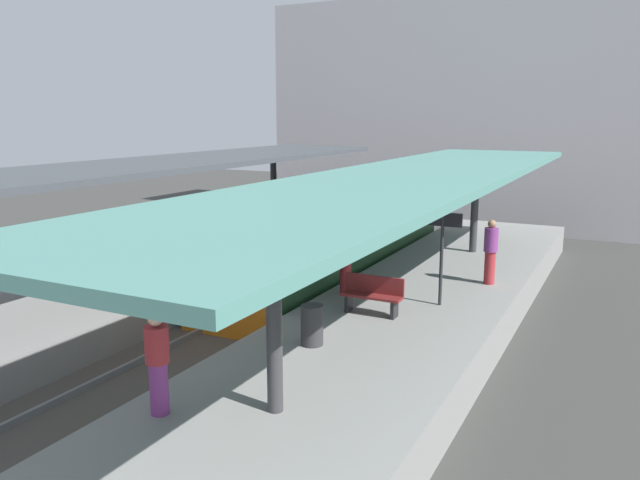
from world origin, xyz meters
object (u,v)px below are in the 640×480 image
platform_bench (373,294)px  litter_bin (312,325)px  passenger_far_end (491,251)px  passenger_mid_platform (346,261)px  commuter_train (337,232)px  platform_sign (442,237)px  passenger_near_bench (158,362)px

platform_bench → litter_bin: bearing=-97.7°
platform_bench → passenger_far_end: (1.81, 3.77, 0.43)m
litter_bin → passenger_far_end: size_ratio=0.46×
litter_bin → passenger_mid_platform: size_ratio=0.50×
commuter_train → platform_sign: size_ratio=5.62×
platform_bench → passenger_near_bench: bearing=-99.8°
platform_sign → passenger_far_end: 2.61m
litter_bin → passenger_far_end: (2.12, 6.10, 0.50)m
platform_sign → passenger_far_end: (0.63, 2.42, -0.73)m
passenger_near_bench → passenger_far_end: passenger_far_end is taller
platform_sign → passenger_mid_platform: 2.52m
commuter_train → passenger_mid_platform: 4.52m
litter_bin → passenger_near_bench: passenger_near_bench is taller
passenger_far_end → passenger_mid_platform: bearing=-139.5°
passenger_far_end → platform_sign: bearing=-104.7°
commuter_train → platform_bench: 6.16m
commuter_train → passenger_far_end: size_ratio=7.19×
passenger_mid_platform → platform_sign: bearing=3.8°
passenger_near_bench → passenger_far_end: 10.07m
platform_sign → litter_bin: (-1.49, -3.67, -1.22)m
platform_bench → commuter_train: bearing=122.7°
platform_bench → platform_sign: bearing=48.9°
commuter_train → platform_bench: bearing=-57.3°
platform_bench → passenger_far_end: size_ratio=0.81×
litter_bin → passenger_mid_platform: (-0.90, 3.52, 0.43)m
litter_bin → passenger_mid_platform: bearing=104.3°
platform_sign → litter_bin: 4.15m
passenger_near_bench → passenger_mid_platform: size_ratio=0.99×
commuter_train → passenger_far_end: commuter_train is taller
commuter_train → platform_bench: commuter_train is taller
litter_bin → passenger_mid_platform: 3.66m
litter_bin → passenger_near_bench: size_ratio=0.50×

